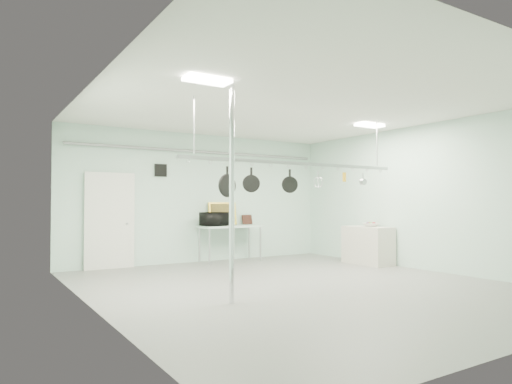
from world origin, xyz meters
TOP-DOWN VIEW (x-y plane):
  - floor at (0.00, 0.00)m, footprint 8.00×8.00m
  - ceiling at (0.00, 0.00)m, footprint 7.00×8.00m
  - back_wall at (0.00, 3.99)m, footprint 7.00×0.02m
  - right_wall at (3.49, 0.00)m, footprint 0.02×8.00m
  - door at (-2.30, 3.94)m, footprint 1.10×0.10m
  - wall_vent at (-1.10, 3.97)m, footprint 0.30×0.04m
  - conduit_pipe at (0.00, 3.90)m, footprint 6.60×0.07m
  - chrome_pole at (-1.70, -0.60)m, footprint 0.08×0.08m
  - prep_table at (0.60, 3.60)m, footprint 1.60×0.70m
  - side_cabinet at (3.15, 1.40)m, footprint 0.60×1.20m
  - pot_rack at (0.20, 0.30)m, footprint 4.80×0.06m
  - light_panel_left at (-2.20, -0.80)m, footprint 0.65×0.30m
  - light_panel_right at (2.40, 0.60)m, footprint 0.65×0.30m
  - microwave at (0.11, 3.53)m, footprint 0.67×0.50m
  - coffee_canister at (0.58, 3.55)m, footprint 0.18×0.18m
  - painting_large at (0.53, 3.90)m, footprint 0.78×0.14m
  - painting_small at (1.27, 3.90)m, footprint 0.31×0.11m
  - fruit_bowl at (3.20, 1.34)m, footprint 0.44×0.44m
  - skillet_left at (-1.29, 0.30)m, footprint 0.39×0.17m
  - skillet_mid at (-0.81, 0.30)m, footprint 0.30×0.17m
  - skillet_right at (0.02, 0.30)m, footprint 0.31×0.16m
  - whisk at (0.70, 0.30)m, footprint 0.21×0.21m
  - grater at (1.37, 0.30)m, footprint 0.08×0.03m
  - saucepan at (1.89, 0.30)m, footprint 0.14×0.12m
  - fruit_cluster at (3.20, 1.34)m, footprint 0.24×0.24m

SIDE VIEW (x-z plane):
  - floor at x=0.00m, z-range 0.00..0.00m
  - side_cabinet at x=3.15m, z-range 0.00..0.90m
  - prep_table at x=0.60m, z-range 0.38..1.28m
  - fruit_bowl at x=3.20m, z-range 0.90..0.99m
  - fruit_cluster at x=3.20m, z-range 0.94..1.03m
  - coffee_canister at x=0.58m, z-range 0.90..1.11m
  - painting_small at x=1.27m, z-range 0.90..1.16m
  - door at x=-2.30m, z-range -0.05..2.15m
  - microwave at x=0.11m, z-range 0.91..1.24m
  - painting_large at x=0.53m, z-range 0.90..1.49m
  - back_wall at x=0.00m, z-range 0.00..3.20m
  - right_wall at x=3.49m, z-range 0.00..3.20m
  - chrome_pole at x=-1.70m, z-range 0.00..3.20m
  - skillet_left at x=-1.29m, z-range 1.56..2.09m
  - skillet_mid at x=-0.81m, z-range 1.66..2.09m
  - skillet_right at x=0.02m, z-range 1.68..2.09m
  - whisk at x=0.70m, z-range 1.73..2.09m
  - saucepan at x=1.89m, z-range 1.85..2.09m
  - grater at x=1.37m, z-range 1.88..2.09m
  - pot_rack at x=0.20m, z-range 1.73..2.73m
  - wall_vent at x=-1.10m, z-range 2.10..2.40m
  - conduit_pipe at x=0.00m, z-range 2.71..2.79m
  - light_panel_left at x=-2.20m, z-range 3.14..3.19m
  - light_panel_right at x=2.40m, z-range 3.14..3.19m
  - ceiling at x=0.00m, z-range 3.18..3.20m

